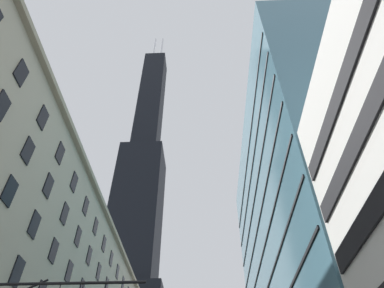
% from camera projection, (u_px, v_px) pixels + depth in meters
% --- Properties ---
extents(dark_skyscraper, '(23.96, 23.96, 188.91)m').
position_uv_depth(dark_skyscraper, '(133.00, 243.00, 113.36)').
color(dark_skyscraper, black).
rests_on(dark_skyscraper, ground).
extents(glass_office_midrise, '(18.39, 43.40, 42.91)m').
position_uv_depth(glass_office_midrise, '(334.00, 244.00, 42.45)').
color(glass_office_midrise, teal).
rests_on(glass_office_midrise, ground).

